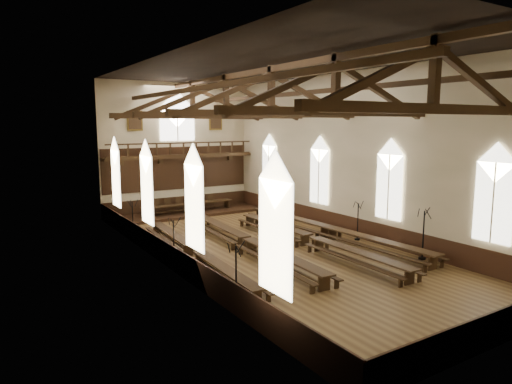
% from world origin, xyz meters
% --- Properties ---
extents(ground, '(26.00, 26.00, 0.00)m').
position_xyz_m(ground, '(0.00, 0.00, 0.00)').
color(ground, brown).
rests_on(ground, ground).
extents(room_walls, '(26.00, 26.00, 26.00)m').
position_xyz_m(room_walls, '(0.00, 0.00, 6.46)').
color(room_walls, beige).
rests_on(room_walls, ground).
extents(wainscot_band, '(12.00, 26.00, 1.20)m').
position_xyz_m(wainscot_band, '(0.00, 0.00, 0.60)').
color(wainscot_band, '#351B10').
rests_on(wainscot_band, ground).
extents(side_windows, '(11.85, 19.80, 4.50)m').
position_xyz_m(side_windows, '(-0.00, -0.00, 3.74)').
color(side_windows, white).
rests_on(side_windows, room_walls).
extents(end_window, '(2.80, 0.12, 3.80)m').
position_xyz_m(end_window, '(0.00, 12.90, 7.22)').
color(end_window, white).
rests_on(end_window, room_walls).
extents(minstrels_gallery, '(11.80, 1.24, 3.70)m').
position_xyz_m(minstrels_gallery, '(0.00, 12.66, 3.91)').
color(minstrels_gallery, '#31210F').
rests_on(minstrels_gallery, room_walls).
extents(portraits, '(7.75, 0.09, 1.45)m').
position_xyz_m(portraits, '(0.00, 12.90, 7.10)').
color(portraits, brown).
rests_on(portraits, room_walls).
extents(roof_trusses, '(11.70, 25.70, 2.80)m').
position_xyz_m(roof_trusses, '(0.00, -0.00, 8.22)').
color(roof_trusses, '#31210F').
rests_on(roof_trusses, room_walls).
extents(refectory_row_a, '(1.75, 13.73, 0.67)m').
position_xyz_m(refectory_row_a, '(-4.41, 0.37, 0.49)').
color(refectory_row_a, '#31210F').
rests_on(refectory_row_a, ground).
extents(refectory_row_b, '(1.96, 14.58, 0.76)m').
position_xyz_m(refectory_row_b, '(-1.22, 0.46, 0.55)').
color(refectory_row_b, '#31210F').
rests_on(refectory_row_b, ground).
extents(refectory_row_c, '(1.56, 14.23, 0.73)m').
position_xyz_m(refectory_row_c, '(2.06, -1.05, 0.53)').
color(refectory_row_c, '#31210F').
rests_on(refectory_row_c, ground).
extents(refectory_row_d, '(1.98, 14.98, 0.81)m').
position_xyz_m(refectory_row_d, '(4.19, 0.01, 0.59)').
color(refectory_row_d, '#31210F').
rests_on(refectory_row_d, ground).
extents(dais, '(11.40, 3.04, 0.20)m').
position_xyz_m(dais, '(0.11, 11.40, 0.10)').
color(dais, '#351B10').
rests_on(dais, ground).
extents(high_table, '(7.37, 1.08, 0.69)m').
position_xyz_m(high_table, '(0.11, 11.40, 0.79)').
color(high_table, '#31210F').
rests_on(high_table, dais).
extents(high_chairs, '(5.00, 0.50, 1.07)m').
position_xyz_m(high_chairs, '(0.11, 12.13, 0.79)').
color(high_chairs, '#31210F').
rests_on(high_chairs, dais).
extents(candelabrum_left_near, '(0.75, 0.74, 2.52)m').
position_xyz_m(candelabrum_left_near, '(-5.55, -5.91, 0.76)').
color(candelabrum_left_near, black).
rests_on(candelabrum_left_near, ground).
extents(candelabrum_left_mid, '(0.65, 0.72, 2.36)m').
position_xyz_m(candelabrum_left_mid, '(-5.55, 0.27, 0.72)').
color(candelabrum_left_mid, black).
rests_on(candelabrum_left_mid, ground).
extents(candelabrum_left_far, '(0.70, 0.65, 2.30)m').
position_xyz_m(candelabrum_left_far, '(-5.55, 6.90, 0.70)').
color(candelabrum_left_far, black).
rests_on(candelabrum_left_far, ground).
extents(candelabrum_right_near, '(0.79, 0.80, 2.68)m').
position_xyz_m(candelabrum_right_near, '(5.55, -5.68, 0.81)').
color(candelabrum_right_near, black).
rests_on(candelabrum_right_near, ground).
extents(candelabrum_right_mid, '(0.67, 0.72, 2.35)m').
position_xyz_m(candelabrum_right_mid, '(5.55, -1.04, 0.71)').
color(candelabrum_right_mid, black).
rests_on(candelabrum_right_mid, ground).
extents(candelabrum_right_far, '(0.76, 0.75, 2.54)m').
position_xyz_m(candelabrum_right_far, '(5.55, 6.14, 0.77)').
color(candelabrum_right_far, black).
rests_on(candelabrum_right_far, ground).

